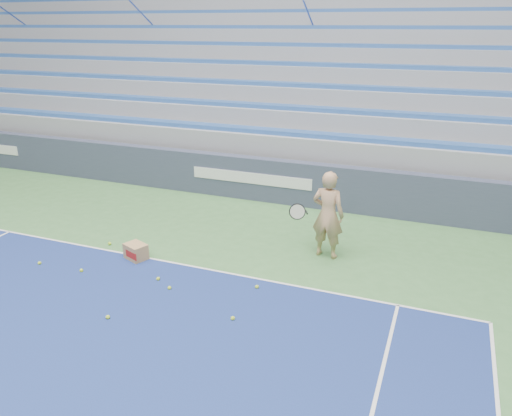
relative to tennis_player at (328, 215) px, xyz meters
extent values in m
cube|color=white|center=(-2.58, -1.38, -0.85)|extent=(10.97, 0.05, 0.00)
cube|color=#383F55|center=(-2.58, 2.62, -0.31)|extent=(30.00, 0.30, 1.10)
cube|color=white|center=(-2.58, 2.46, -0.26)|extent=(3.20, 0.02, 0.28)
cube|color=gray|center=(-2.58, 7.17, -0.31)|extent=(30.00, 8.50, 1.10)
cube|color=gray|center=(-2.58, 7.17, 0.49)|extent=(30.00, 8.50, 0.50)
cube|color=#2E59A6|center=(-2.58, 3.30, 0.79)|extent=(29.60, 0.42, 0.11)
cube|color=gray|center=(-2.58, 7.60, 0.99)|extent=(30.00, 7.65, 0.50)
cube|color=#2E59A6|center=(-2.58, 4.15, 1.29)|extent=(29.60, 0.42, 0.11)
cube|color=gray|center=(-2.58, 8.02, 1.49)|extent=(30.00, 6.80, 0.50)
cube|color=#2E59A6|center=(-2.58, 5.00, 1.79)|extent=(29.60, 0.42, 0.11)
cube|color=gray|center=(-2.58, 8.45, 1.99)|extent=(30.00, 5.95, 0.50)
cube|color=#2E59A6|center=(-2.58, 5.85, 2.29)|extent=(29.60, 0.42, 0.11)
cube|color=gray|center=(-2.58, 8.87, 2.49)|extent=(30.00, 5.10, 0.50)
cube|color=#2E59A6|center=(-2.58, 6.70, 2.79)|extent=(29.60, 0.42, 0.11)
cube|color=gray|center=(-2.58, 9.30, 2.99)|extent=(30.00, 4.25, 0.50)
cube|color=#2E59A6|center=(-2.58, 7.55, 3.29)|extent=(29.60, 0.42, 0.11)
cube|color=gray|center=(-2.58, 9.72, 3.49)|extent=(30.00, 3.40, 0.50)
cube|color=#2E59A6|center=(-2.58, 8.40, 3.79)|extent=(29.60, 0.42, 0.11)
cube|color=gray|center=(-2.58, 10.15, 3.99)|extent=(30.00, 2.55, 0.50)
cube|color=gray|center=(-2.58, 11.72, 2.79)|extent=(31.00, 0.40, 7.30)
cylinder|color=blue|center=(-14.58, 7.17, 3.74)|extent=(0.05, 8.53, 5.04)
cylinder|color=blue|center=(-8.58, 7.17, 3.74)|extent=(0.05, 8.53, 5.04)
cylinder|color=blue|center=(-2.58, 7.17, 3.74)|extent=(0.05, 8.53, 5.04)
imported|color=tan|center=(0.00, 0.00, 0.00)|extent=(0.67, 0.49, 1.72)
cylinder|color=black|center=(-0.35, -0.25, 0.09)|extent=(0.12, 0.27, 0.08)
cylinder|color=beige|center=(-0.45, -0.53, 0.19)|extent=(0.29, 0.16, 0.28)
torus|color=black|center=(-0.45, -0.53, 0.19)|extent=(0.31, 0.18, 0.30)
cube|color=#AC8353|center=(-3.36, -1.47, -0.71)|extent=(0.50, 0.44, 0.31)
cube|color=#B21E19|center=(-3.36, -1.64, -0.71)|extent=(0.31, 0.13, 0.14)
sphere|color=#C0DF2D|center=(-4.25, -1.12, -0.83)|extent=(0.07, 0.07, 0.07)
sphere|color=#C0DF2D|center=(-3.99, -2.30, -0.83)|extent=(0.07, 0.07, 0.07)
sphere|color=#C0DF2D|center=(-2.16, -2.27, -0.83)|extent=(0.07, 0.07, 0.07)
sphere|color=#C0DF2D|center=(-2.51, -2.06, -0.83)|extent=(0.07, 0.07, 0.07)
sphere|color=#C0DF2D|center=(-2.57, -3.40, -0.83)|extent=(0.07, 0.07, 0.07)
sphere|color=#C0DF2D|center=(-0.77, -2.73, -0.83)|extent=(0.07, 0.07, 0.07)
sphere|color=#C0DF2D|center=(-4.92, -2.35, -0.83)|extent=(0.07, 0.07, 0.07)
sphere|color=#C0DF2D|center=(-0.78, -1.69, -0.83)|extent=(0.07, 0.07, 0.07)
camera|label=1|loc=(1.96, -8.70, 3.42)|focal=35.00mm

